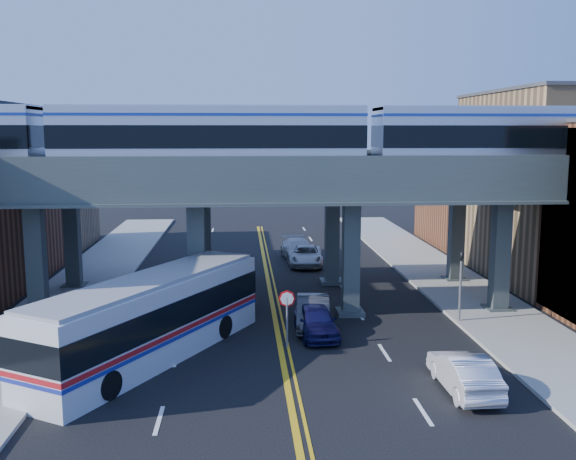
% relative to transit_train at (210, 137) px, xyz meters
% --- Properties ---
extents(ground, '(120.00, 120.00, 0.00)m').
position_rel_transit_train_xyz_m(ground, '(3.19, -8.00, -9.28)').
color(ground, black).
rests_on(ground, ground).
extents(sidewalk_west, '(5.00, 70.00, 0.16)m').
position_rel_transit_train_xyz_m(sidewalk_west, '(-8.31, 2.00, -9.20)').
color(sidewalk_west, gray).
rests_on(sidewalk_west, ground).
extents(sidewalk_east, '(5.00, 70.00, 0.16)m').
position_rel_transit_train_xyz_m(sidewalk_east, '(14.69, 2.00, -9.20)').
color(sidewalk_east, gray).
rests_on(sidewalk_east, ground).
extents(building_west_c, '(8.00, 10.00, 8.00)m').
position_rel_transit_train_xyz_m(building_west_c, '(-15.31, 21.00, -5.28)').
color(building_west_c, olive).
rests_on(building_west_c, ground).
extents(building_east_b, '(8.00, 14.00, 12.00)m').
position_rel_transit_train_xyz_m(building_east_b, '(21.69, 8.00, -3.28)').
color(building_east_b, olive).
rests_on(building_east_b, ground).
extents(building_east_c, '(8.00, 10.00, 9.00)m').
position_rel_transit_train_xyz_m(building_east_c, '(21.69, 21.00, -4.78)').
color(building_east_c, brown).
rests_on(building_east_c, ground).
extents(elevated_viaduct_near, '(52.00, 3.60, 7.40)m').
position_rel_transit_train_xyz_m(elevated_viaduct_near, '(3.19, 0.00, -2.81)').
color(elevated_viaduct_near, '#424C4B').
rests_on(elevated_viaduct_near, ground).
extents(elevated_viaduct_far, '(52.00, 3.60, 7.40)m').
position_rel_transit_train_xyz_m(elevated_viaduct_far, '(3.19, 7.00, -2.81)').
color(elevated_viaduct_far, '#424C4B').
rests_on(elevated_viaduct_far, ground).
extents(transit_train, '(47.44, 2.97, 3.47)m').
position_rel_transit_train_xyz_m(transit_train, '(0.00, 0.00, 0.00)').
color(transit_train, black).
rests_on(transit_train, elevated_viaduct_near).
extents(stop_sign, '(0.76, 0.09, 2.63)m').
position_rel_transit_train_xyz_m(stop_sign, '(3.49, -5.00, -7.52)').
color(stop_sign, slate).
rests_on(stop_sign, ground).
extents(traffic_signal, '(0.15, 0.18, 4.10)m').
position_rel_transit_train_xyz_m(traffic_signal, '(12.39, -2.00, -6.98)').
color(traffic_signal, slate).
rests_on(traffic_signal, ground).
extents(transit_bus, '(9.04, 12.68, 3.35)m').
position_rel_transit_train_xyz_m(transit_bus, '(-2.34, -5.90, -7.55)').
color(transit_bus, silver).
rests_on(transit_bus, ground).
extents(car_lane_a, '(1.99, 4.37, 1.45)m').
position_rel_transit_train_xyz_m(car_lane_a, '(4.99, -3.41, -8.55)').
color(car_lane_a, '#13113E').
rests_on(car_lane_a, ground).
extents(car_lane_b, '(2.04, 4.71, 1.51)m').
position_rel_transit_train_xyz_m(car_lane_b, '(4.99, -2.04, -8.52)').
color(car_lane_b, '#2F2F31').
rests_on(car_lane_b, ground).
extents(car_lane_c, '(2.74, 5.19, 1.39)m').
position_rel_transit_train_xyz_m(car_lane_c, '(6.15, 12.84, -8.58)').
color(car_lane_c, '#BABBBC').
rests_on(car_lane_c, ground).
extents(car_lane_d, '(2.63, 5.48, 1.54)m').
position_rel_transit_train_xyz_m(car_lane_d, '(5.75, 14.67, -8.51)').
color(car_lane_d, '#B3B3B8').
rests_on(car_lane_d, ground).
extents(car_parked_curb, '(1.60, 4.43, 1.45)m').
position_rel_transit_train_xyz_m(car_parked_curb, '(9.69, -10.32, -8.55)').
color(car_parked_curb, silver).
rests_on(car_parked_curb, ground).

